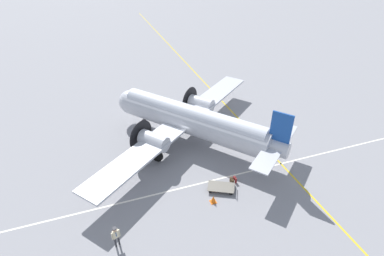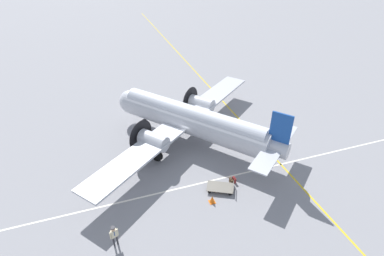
% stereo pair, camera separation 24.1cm
% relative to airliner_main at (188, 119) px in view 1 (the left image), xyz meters
% --- Properties ---
extents(ground_plane, '(300.00, 300.00, 0.00)m').
position_rel_airliner_main_xyz_m(ground_plane, '(0.32, 0.26, -2.49)').
color(ground_plane, gray).
extents(apron_line_eastwest, '(120.00, 0.16, 0.01)m').
position_rel_airliner_main_xyz_m(apron_line_eastwest, '(0.32, 6.56, -2.48)').
color(apron_line_eastwest, gold).
rests_on(apron_line_eastwest, ground_plane).
extents(apron_line_northsouth, '(0.16, 120.00, 0.01)m').
position_rel_airliner_main_xyz_m(apron_line_northsouth, '(6.02, 0.26, -2.48)').
color(apron_line_northsouth, silver).
rests_on(apron_line_northsouth, ground_plane).
extents(airliner_main, '(18.39, 20.01, 5.68)m').
position_rel_airliner_main_xyz_m(airliner_main, '(0.00, 0.00, 0.00)').
color(airliner_main, silver).
rests_on(airliner_main, ground_plane).
extents(crew_foreground, '(0.36, 0.55, 1.69)m').
position_rel_airliner_main_xyz_m(crew_foreground, '(9.66, -8.10, -1.43)').
color(crew_foreground, '#2D2D33').
rests_on(crew_foreground, ground_plane).
extents(suitcase_near_door, '(0.39, 0.19, 0.49)m').
position_rel_airliner_main_xyz_m(suitcase_near_door, '(6.74, 1.70, -2.26)').
color(suitcase_near_door, maroon).
rests_on(suitcase_near_door, ground_plane).
extents(suitcase_upright_spare, '(0.43, 0.17, 0.50)m').
position_rel_airliner_main_xyz_m(suitcase_upright_spare, '(6.79, 1.40, -2.26)').
color(suitcase_upright_spare, '#47331E').
rests_on(suitcase_upright_spare, ground_plane).
extents(baggage_cart, '(2.02, 2.40, 0.56)m').
position_rel_airliner_main_xyz_m(baggage_cart, '(7.22, 0.29, -2.21)').
color(baggage_cart, '#6B665B').
rests_on(baggage_cart, ground_plane).
extents(traffic_cone, '(0.46, 0.46, 0.61)m').
position_rel_airliner_main_xyz_m(traffic_cone, '(8.22, -0.82, -2.20)').
color(traffic_cone, orange).
rests_on(traffic_cone, ground_plane).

